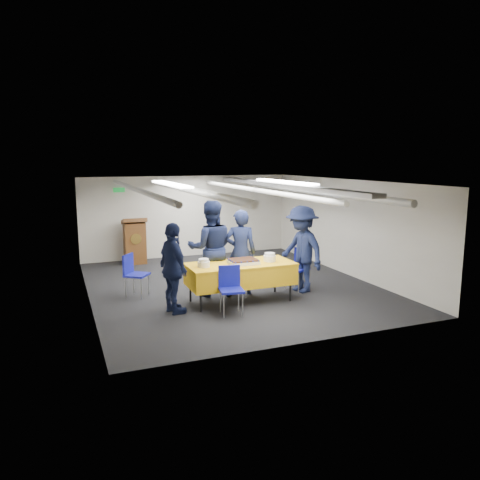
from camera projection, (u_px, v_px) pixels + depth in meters
name	position (u px, v px, depth m)	size (l,w,h in m)	color
ground	(231.00, 285.00, 10.39)	(7.00, 7.00, 0.00)	black
room_shell	(228.00, 202.00, 10.49)	(6.00, 7.00, 2.30)	beige
serving_table	(240.00, 274.00, 9.15)	(2.09, 0.93, 0.77)	black
sheet_cake	(243.00, 261.00, 9.06)	(0.55, 0.43, 0.10)	white
plate_stack_left	(204.00, 263.00, 8.78)	(0.23, 0.23, 0.16)	white
plate_stack_right	(270.00, 257.00, 9.27)	(0.24, 0.24, 0.17)	white
podium	(135.00, 241.00, 12.50)	(0.62, 0.53, 1.25)	brown
chair_near	(230.00, 285.00, 8.46)	(0.48, 0.48, 0.87)	gray
chair_right	(299.00, 264.00, 10.08)	(0.56, 0.56, 0.87)	gray
chair_left	(133.00, 271.00, 9.51)	(0.59, 0.59, 0.87)	gray
sailor_a	(241.00, 252.00, 9.63)	(0.64, 0.42, 1.77)	black
sailor_b	(211.00, 248.00, 9.54)	(0.95, 0.74, 1.96)	black
sailor_c	(173.00, 268.00, 8.41)	(0.97, 0.41, 1.66)	black
sailor_d	(302.00, 249.00, 9.78)	(1.18, 0.68, 1.82)	black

